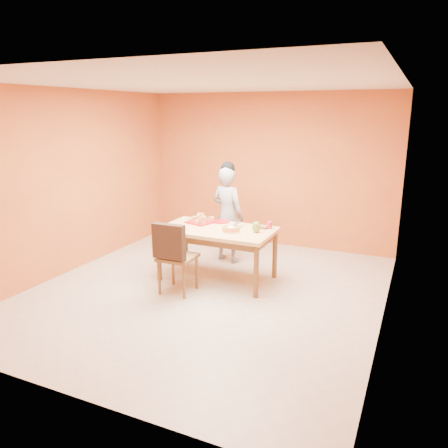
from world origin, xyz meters
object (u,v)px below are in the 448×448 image
at_px(dining_chair, 177,256).
at_px(sponge_cake, 231,229).
at_px(magenta_glass, 270,225).
at_px(person, 228,215).
at_px(pastry_platter, 201,222).
at_px(dining_table, 217,235).
at_px(checker_tin, 264,228).
at_px(red_dinner_plate, 221,222).
at_px(egg_ornament, 256,227).

bearing_deg(dining_chair, sponge_cake, 45.03).
height_order(dining_chair, magenta_glass, dining_chair).
distance_m(person, magenta_glass, 1.01).
bearing_deg(pastry_platter, dining_table, -28.03).
height_order(dining_chair, checker_tin, dining_chair).
distance_m(red_dinner_plate, egg_ornament, 0.75).
distance_m(pastry_platter, magenta_glass, 1.05).
relative_size(dining_table, red_dinner_plate, 6.23).
distance_m(dining_chair, egg_ornament, 1.15).
bearing_deg(magenta_glass, checker_tin, -148.71).
bearing_deg(sponge_cake, dining_chair, -133.35).
relative_size(dining_chair, egg_ornament, 6.49).
relative_size(dining_chair, checker_tin, 9.28).
bearing_deg(person, dining_table, 116.48).
xyz_separation_m(pastry_platter, magenta_glass, (1.04, 0.11, 0.04)).
xyz_separation_m(dining_chair, person, (0.09, 1.46, 0.25)).
bearing_deg(red_dinner_plate, person, 101.37).
bearing_deg(dining_chair, person, 85.02).
xyz_separation_m(dining_table, pastry_platter, (-0.36, 0.19, 0.10)).
bearing_deg(checker_tin, dining_table, -157.32).
bearing_deg(magenta_glass, person, 149.90).
relative_size(red_dinner_plate, magenta_glass, 2.54).
distance_m(pastry_platter, checker_tin, 0.97).
height_order(person, magenta_glass, person).
bearing_deg(person, dining_chair, 99.55).
distance_m(dining_table, checker_tin, 0.67).
xyz_separation_m(pastry_platter, red_dinner_plate, (0.26, 0.16, -0.00)).
xyz_separation_m(dining_table, checker_tin, (0.61, 0.25, 0.11)).
distance_m(sponge_cake, egg_ornament, 0.35).
distance_m(dining_chair, magenta_glass, 1.39).
relative_size(red_dinner_plate, checker_tin, 2.40).
height_order(egg_ornament, magenta_glass, egg_ornament).
distance_m(person, sponge_cake, 1.01).
relative_size(dining_chair, red_dinner_plate, 3.87).
height_order(pastry_platter, magenta_glass, magenta_glass).
height_order(magenta_glass, checker_tin, magenta_glass).
xyz_separation_m(dining_chair, sponge_cake, (0.53, 0.56, 0.28)).
height_order(pastry_platter, sponge_cake, sponge_cake).
height_order(person, pastry_platter, person).
relative_size(pastry_platter, checker_tin, 3.26).
xyz_separation_m(dining_chair, red_dinner_plate, (0.18, 1.01, 0.25)).
xyz_separation_m(person, red_dinner_plate, (0.09, -0.45, 0.00)).
height_order(person, sponge_cake, person).
bearing_deg(magenta_glass, dining_table, -156.34).
xyz_separation_m(egg_ornament, magenta_glass, (0.10, 0.27, -0.03)).
xyz_separation_m(dining_table, red_dinner_plate, (-0.10, 0.35, 0.10)).
bearing_deg(checker_tin, magenta_glass, 31.29).
xyz_separation_m(red_dinner_plate, sponge_cake, (0.36, -0.45, 0.03)).
distance_m(egg_ornament, magenta_glass, 0.29).
xyz_separation_m(sponge_cake, egg_ornament, (0.32, 0.13, 0.04)).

